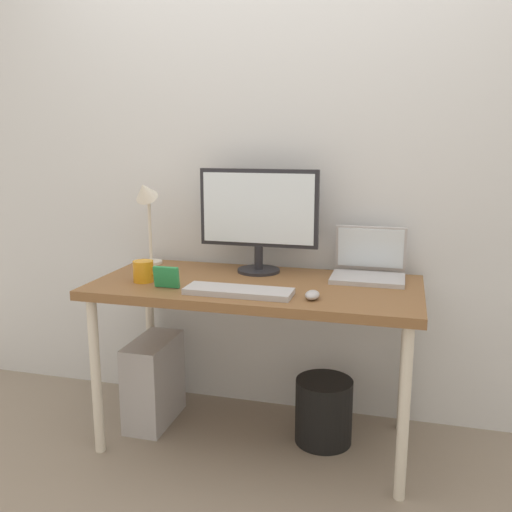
# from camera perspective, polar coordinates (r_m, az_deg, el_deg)

# --- Properties ---
(ground_plane) EXTENTS (6.00, 6.00, 0.00)m
(ground_plane) POSITION_cam_1_polar(r_m,az_deg,el_deg) (2.72, 0.00, -18.26)
(ground_plane) COLOR gray
(back_wall) EXTENTS (4.40, 0.04, 2.60)m
(back_wall) POSITION_cam_1_polar(r_m,az_deg,el_deg) (2.74, 2.16, 10.47)
(back_wall) COLOR silver
(back_wall) RESTS_ON ground_plane
(desk) EXTENTS (1.42, 0.66, 0.75)m
(desk) POSITION_cam_1_polar(r_m,az_deg,el_deg) (2.45, 0.00, -4.30)
(desk) COLOR brown
(desk) RESTS_ON ground_plane
(monitor) EXTENTS (0.56, 0.20, 0.48)m
(monitor) POSITION_cam_1_polar(r_m,az_deg,el_deg) (2.58, 0.26, 4.31)
(monitor) COLOR #232328
(monitor) RESTS_ON desk
(laptop) EXTENTS (0.32, 0.26, 0.23)m
(laptop) POSITION_cam_1_polar(r_m,az_deg,el_deg) (2.56, 11.48, -0.96)
(laptop) COLOR #B2B2B7
(laptop) RESTS_ON desk
(desk_lamp) EXTENTS (0.11, 0.16, 0.43)m
(desk_lamp) POSITION_cam_1_polar(r_m,az_deg,el_deg) (2.78, -11.19, 5.26)
(desk_lamp) COLOR silver
(desk_lamp) RESTS_ON desk
(keyboard) EXTENTS (0.44, 0.14, 0.02)m
(keyboard) POSITION_cam_1_polar(r_m,az_deg,el_deg) (2.26, -1.79, -3.63)
(keyboard) COLOR #B2B2B7
(keyboard) RESTS_ON desk
(mouse) EXTENTS (0.06, 0.09, 0.03)m
(mouse) POSITION_cam_1_polar(r_m,az_deg,el_deg) (2.20, 5.79, -3.99)
(mouse) COLOR #B2B2B7
(mouse) RESTS_ON desk
(coffee_mug) EXTENTS (0.12, 0.09, 0.09)m
(coffee_mug) POSITION_cam_1_polar(r_m,az_deg,el_deg) (2.49, -11.43, -1.54)
(coffee_mug) COLOR orange
(coffee_mug) RESTS_ON desk
(photo_frame) EXTENTS (0.11, 0.03, 0.09)m
(photo_frame) POSITION_cam_1_polar(r_m,az_deg,el_deg) (2.37, -9.16, -2.14)
(photo_frame) COLOR #268C4C
(photo_frame) RESTS_ON desk
(computer_tower) EXTENTS (0.18, 0.36, 0.42)m
(computer_tower) POSITION_cam_1_polar(r_m,az_deg,el_deg) (2.83, -10.41, -12.46)
(computer_tower) COLOR #B2B2B7
(computer_tower) RESTS_ON ground_plane
(wastebasket) EXTENTS (0.26, 0.26, 0.30)m
(wastebasket) POSITION_cam_1_polar(r_m,az_deg,el_deg) (2.66, 6.95, -15.46)
(wastebasket) COLOR black
(wastebasket) RESTS_ON ground_plane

